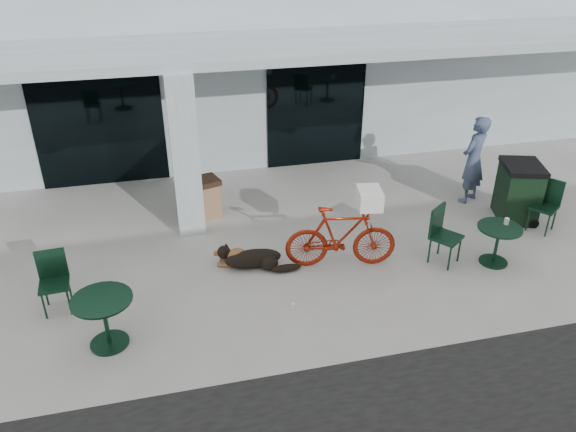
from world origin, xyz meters
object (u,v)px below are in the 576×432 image
object	(u,v)px
cafe_table_far	(497,245)
bicycle	(341,237)
cafe_chair_near	(54,284)
trash_receptacle	(207,198)
person	(474,160)
cafe_chair_far_b	(544,207)
cafe_table_near	(106,322)
dog	(253,258)
cafe_chair_far_a	(446,237)
wheeled_bin	(518,191)

from	to	relation	value
cafe_table_far	bicycle	bearing A→B (deg)	168.29
cafe_chair_near	trash_receptacle	world-z (taller)	cafe_chair_near
person	cafe_chair_far_b	bearing A→B (deg)	83.32
cafe_table_near	person	size ratio (longest dim) A/B	0.45
dog	trash_receptacle	xyz separation A→B (m)	(-0.57, 2.10, 0.23)
cafe_chair_far_a	cafe_chair_far_b	xyz separation A→B (m)	(2.40, 0.62, -0.01)
cafe_chair_far_b	bicycle	bearing A→B (deg)	-121.57
cafe_chair_far_a	cafe_table_near	bearing A→B (deg)	151.95
cafe_table_far	cafe_chair_far_a	bearing A→B (deg)	165.45
cafe_chair_far_b	cafe_table_far	bearing A→B (deg)	-96.31
cafe_chair_near	dog	bearing A→B (deg)	4.84
cafe_chair_near	cafe_chair_far_a	bearing A→B (deg)	-5.00
cafe_chair_near	person	distance (m)	8.49
bicycle	wheeled_bin	xyz separation A→B (m)	(4.05, 0.86, 0.01)
cafe_chair_far_a	wheeled_bin	bearing A→B (deg)	-8.02
cafe_chair_far_b	cafe_chair_far_a	bearing A→B (deg)	-110.94
bicycle	person	world-z (taller)	person
cafe_chair_near	trash_receptacle	bearing A→B (deg)	40.65
cafe_table_near	dog	bearing A→B (deg)	31.87
bicycle	trash_receptacle	world-z (taller)	bicycle
cafe_table_far	cafe_chair_far_a	distance (m)	0.92
cafe_chair_far_a	person	distance (m)	2.75
cafe_chair_far_b	wheeled_bin	size ratio (longest dim) A/B	0.87
cafe_table_far	person	world-z (taller)	person
cafe_table_near	wheeled_bin	world-z (taller)	wheeled_bin
dog	cafe_chair_far_b	size ratio (longest dim) A/B	1.12
cafe_chair_far_a	trash_receptacle	xyz separation A→B (m)	(-3.92, 2.74, -0.10)
dog	cafe_chair_near	distance (m)	3.27
cafe_chair_near	person	bearing A→B (deg)	9.87
cafe_chair_far_b	trash_receptacle	distance (m)	6.67
cafe_table_near	cafe_table_far	xyz separation A→B (m)	(6.65, 0.63, -0.04)
bicycle	wheeled_bin	distance (m)	4.14
dog	cafe_chair_near	world-z (taller)	cafe_chair_near
trash_receptacle	cafe_chair_far_a	bearing A→B (deg)	-34.89
cafe_chair_near	person	xyz separation A→B (m)	(8.25, 1.98, 0.46)
cafe_table_far	dog	bearing A→B (deg)	168.45
cafe_table_far	cafe_chair_near	bearing A→B (deg)	177.03
bicycle	person	distance (m)	3.97
bicycle	cafe_chair_far_a	distance (m)	1.88
wheeled_bin	person	bearing A→B (deg)	136.32
dog	person	world-z (taller)	person
cafe_chair_far_a	cafe_chair_far_b	world-z (taller)	cafe_chair_far_a
cafe_table_near	person	xyz separation A→B (m)	(7.44, 3.00, 0.55)
cafe_table_near	cafe_table_far	bearing A→B (deg)	5.46
cafe_chair_far_b	wheeled_bin	world-z (taller)	wheeled_bin
cafe_chair_near	cafe_chair_far_b	distance (m)	8.98
cafe_table_far	cafe_chair_far_b	world-z (taller)	cafe_chair_far_b
person	wheeled_bin	world-z (taller)	person
person	trash_receptacle	bearing A→B (deg)	-38.26
cafe_table_far	person	distance (m)	2.56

